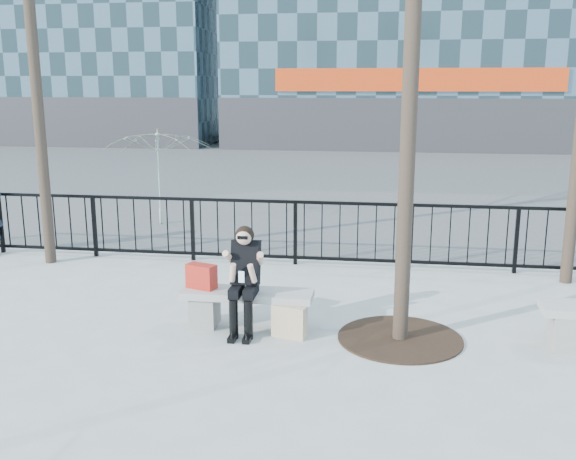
# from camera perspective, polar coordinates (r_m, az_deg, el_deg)

# --- Properties ---
(ground) EXTENTS (120.00, 120.00, 0.00)m
(ground) POSITION_cam_1_polar(r_m,az_deg,el_deg) (8.21, -3.62, -8.65)
(ground) COLOR #999994
(ground) RESTS_ON ground
(street_surface) EXTENTS (60.00, 23.00, 0.01)m
(street_surface) POSITION_cam_1_polar(r_m,az_deg,el_deg) (22.73, 4.28, 5.21)
(street_surface) COLOR #474747
(street_surface) RESTS_ON ground
(railing) EXTENTS (14.00, 0.06, 1.10)m
(railing) POSITION_cam_1_polar(r_m,az_deg,el_deg) (10.87, -0.38, -0.19)
(railing) COLOR black
(railing) RESTS_ON ground
(tree_grate) EXTENTS (1.50, 1.50, 0.02)m
(tree_grate) POSITION_cam_1_polar(r_m,az_deg,el_deg) (7.96, 9.92, -9.46)
(tree_grate) COLOR black
(tree_grate) RESTS_ON ground
(bench_main) EXTENTS (1.65, 0.46, 0.49)m
(bench_main) POSITION_cam_1_polar(r_m,az_deg,el_deg) (8.11, -3.65, -6.67)
(bench_main) COLOR slate
(bench_main) RESTS_ON ground
(seated_woman) EXTENTS (0.50, 0.64, 1.34)m
(seated_woman) POSITION_cam_1_polar(r_m,az_deg,el_deg) (7.84, -3.94, -4.51)
(seated_woman) COLOR black
(seated_woman) RESTS_ON ground
(handbag) EXTENTS (0.41, 0.29, 0.31)m
(handbag) POSITION_cam_1_polar(r_m,az_deg,el_deg) (8.16, -7.70, -4.10)
(handbag) COLOR #B52016
(handbag) RESTS_ON bench_main
(shopping_bag) EXTENTS (0.45, 0.26, 0.40)m
(shopping_bag) POSITION_cam_1_polar(r_m,az_deg,el_deg) (7.84, 0.12, -8.13)
(shopping_bag) COLOR beige
(shopping_bag) RESTS_ON ground
(vendor_umbrella) EXTENTS (3.01, 3.03, 2.10)m
(vendor_umbrella) POSITION_cam_1_polar(r_m,az_deg,el_deg) (14.14, -11.37, 4.63)
(vendor_umbrella) COLOR gold
(vendor_umbrella) RESTS_ON ground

